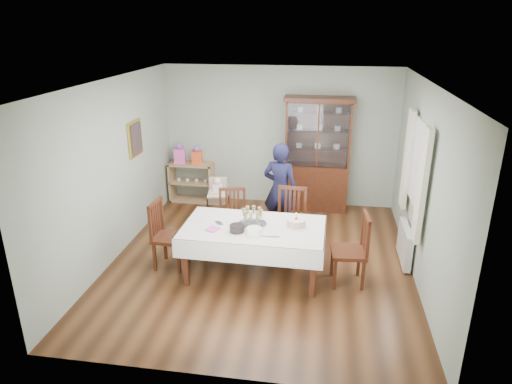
% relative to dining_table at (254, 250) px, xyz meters
% --- Properties ---
extents(floor, '(5.00, 5.00, 0.00)m').
position_rel_dining_table_xyz_m(floor, '(0.05, 0.41, -0.38)').
color(floor, '#593319').
rests_on(floor, ground).
extents(room_shell, '(5.00, 5.00, 5.00)m').
position_rel_dining_table_xyz_m(room_shell, '(0.05, 0.94, 1.32)').
color(room_shell, '#9EAA99').
rests_on(room_shell, floor).
extents(dining_table, '(2.02, 1.19, 0.76)m').
position_rel_dining_table_xyz_m(dining_table, '(0.00, 0.00, 0.00)').
color(dining_table, '#4C2213').
rests_on(dining_table, floor).
extents(china_cabinet, '(1.30, 0.48, 2.18)m').
position_rel_dining_table_xyz_m(china_cabinet, '(0.80, 2.67, 0.74)').
color(china_cabinet, '#4C2213').
rests_on(china_cabinet, floor).
extents(sideboard, '(0.90, 0.38, 0.80)m').
position_rel_dining_table_xyz_m(sideboard, '(-1.70, 2.69, 0.02)').
color(sideboard, tan).
rests_on(sideboard, floor).
extents(picture_frame, '(0.04, 0.48, 0.58)m').
position_rel_dining_table_xyz_m(picture_frame, '(-2.17, 1.21, 1.27)').
color(picture_frame, gold).
rests_on(picture_frame, room_shell).
extents(window, '(0.04, 1.02, 1.22)m').
position_rel_dining_table_xyz_m(window, '(2.27, 0.71, 1.17)').
color(window, white).
rests_on(window, room_shell).
extents(curtain_left, '(0.07, 0.30, 1.55)m').
position_rel_dining_table_xyz_m(curtain_left, '(2.21, 0.09, 1.07)').
color(curtain_left, silver).
rests_on(curtain_left, room_shell).
extents(curtain_right, '(0.07, 0.30, 1.55)m').
position_rel_dining_table_xyz_m(curtain_right, '(2.21, 1.33, 1.07)').
color(curtain_right, silver).
rests_on(curtain_right, room_shell).
extents(radiator, '(0.10, 0.80, 0.55)m').
position_rel_dining_table_xyz_m(radiator, '(2.21, 0.71, -0.08)').
color(radiator, white).
rests_on(radiator, floor).
extents(chair_far_left, '(0.53, 0.53, 0.99)m').
position_rel_dining_table_xyz_m(chair_far_left, '(-0.45, 0.72, -0.09)').
color(chair_far_left, '#4C2213').
rests_on(chair_far_left, floor).
extents(chair_far_right, '(0.50, 0.50, 1.05)m').
position_rel_dining_table_xyz_m(chair_far_right, '(0.46, 0.73, -0.07)').
color(chair_far_right, '#4C2213').
rests_on(chair_far_right, floor).
extents(chair_end_left, '(0.49, 0.49, 1.02)m').
position_rel_dining_table_xyz_m(chair_end_left, '(-1.27, 0.05, -0.08)').
color(chair_end_left, '#4C2213').
rests_on(chair_end_left, floor).
extents(chair_end_right, '(0.51, 0.51, 1.03)m').
position_rel_dining_table_xyz_m(chair_end_right, '(1.35, -0.02, -0.08)').
color(chair_end_right, '#4C2213').
rests_on(chair_end_right, floor).
extents(woman, '(0.67, 0.53, 1.63)m').
position_rel_dining_table_xyz_m(woman, '(0.23, 1.39, 0.43)').
color(woman, black).
rests_on(woman, floor).
extents(high_chair, '(0.47, 0.47, 0.94)m').
position_rel_dining_table_xyz_m(high_chair, '(-0.87, 1.48, -0.02)').
color(high_chair, black).
rests_on(high_chair, floor).
extents(champagne_tray, '(0.40, 0.40, 0.24)m').
position_rel_dining_table_xyz_m(champagne_tray, '(-0.03, 0.05, 0.45)').
color(champagne_tray, silver).
rests_on(champagne_tray, dining_table).
extents(birthday_cake, '(0.31, 0.31, 0.21)m').
position_rel_dining_table_xyz_m(birthday_cake, '(0.59, 0.08, 0.43)').
color(birthday_cake, white).
rests_on(birthday_cake, dining_table).
extents(plate_stack_dark, '(0.24, 0.24, 0.10)m').
position_rel_dining_table_xyz_m(plate_stack_dark, '(-0.20, -0.20, 0.42)').
color(plate_stack_dark, black).
rests_on(plate_stack_dark, dining_table).
extents(plate_stack_white, '(0.25, 0.25, 0.09)m').
position_rel_dining_table_xyz_m(plate_stack_white, '(0.05, -0.25, 0.42)').
color(plate_stack_white, white).
rests_on(plate_stack_white, dining_table).
extents(napkin_stack, '(0.20, 0.20, 0.02)m').
position_rel_dining_table_xyz_m(napkin_stack, '(-0.54, -0.20, 0.39)').
color(napkin_stack, '#EE57BB').
rests_on(napkin_stack, dining_table).
extents(cutlery, '(0.17, 0.19, 0.01)m').
position_rel_dining_table_xyz_m(cutlery, '(-0.54, 0.03, 0.38)').
color(cutlery, silver).
rests_on(cutlery, dining_table).
extents(cake_knife, '(0.30, 0.04, 0.01)m').
position_rel_dining_table_xyz_m(cake_knife, '(0.25, -0.30, 0.38)').
color(cake_knife, silver).
rests_on(cake_knife, dining_table).
extents(gift_bag_pink, '(0.24, 0.17, 0.40)m').
position_rel_dining_table_xyz_m(gift_bag_pink, '(-1.92, 2.67, 0.59)').
color(gift_bag_pink, '#EE57BB').
rests_on(gift_bag_pink, sideboard).
extents(gift_bag_orange, '(0.21, 0.16, 0.37)m').
position_rel_dining_table_xyz_m(gift_bag_orange, '(-1.57, 2.67, 0.58)').
color(gift_bag_orange, '#EF5025').
rests_on(gift_bag_orange, sideboard).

